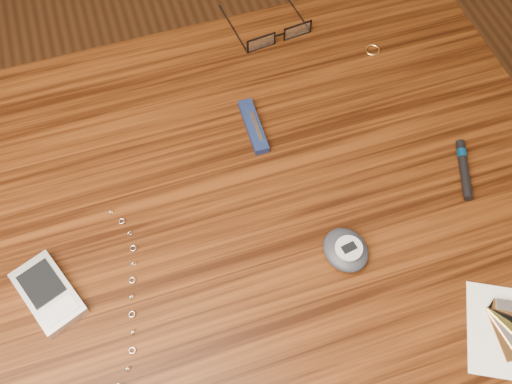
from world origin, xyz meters
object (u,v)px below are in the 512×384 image
desk (218,248)px  pedometer (346,250)px  eyeglasses (278,34)px  pda_phone (48,293)px  pocket_knife (253,126)px

desk → pedometer: (0.14, -0.10, 0.11)m
eyeglasses → pda_phone: eyeglasses is taller
eyeglasses → pocket_knife: 0.18m
desk → pocket_knife: 0.19m
desk → pda_phone: (-0.22, -0.04, 0.11)m
eyeglasses → pda_phone: (-0.41, -0.32, -0.00)m
desk → eyeglasses: bearing=56.3°
pedometer → pocket_knife: pedometer is taller
eyeglasses → pedometer: (-0.04, -0.38, 0.00)m
pda_phone → pocket_knife: bearing=27.2°
eyeglasses → pda_phone: size_ratio=1.14×
desk → eyeglasses: (0.19, 0.28, 0.11)m
pda_phone → desk: bearing=10.8°
desk → pedometer: pedometer is taller
pda_phone → pedometer: size_ratio=1.58×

